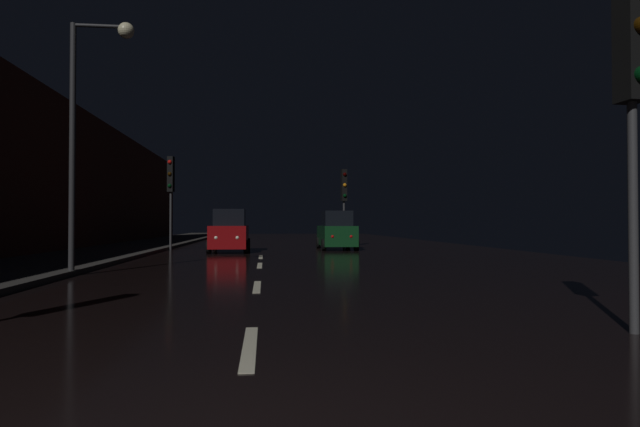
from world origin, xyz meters
The scene contains 10 objects.
ground centered at (0.00, 24.50, -0.01)m, with size 26.71×84.00×0.02m, color black.
sidewalk_left centered at (-7.15, 24.50, 0.07)m, with size 4.40×84.00×0.15m, color #33302D.
building_facade_left centered at (-9.75, 21.00, 3.73)m, with size 0.80×63.00×7.47m, color #472319.
lane_centerline centered at (0.00, 11.37, 0.01)m, with size 0.16×18.24×0.01m.
traffic_light_far_right centered at (4.86, 27.74, 3.35)m, with size 0.35×0.48×4.64m.
traffic_light_near_right centered at (4.95, 3.20, 3.58)m, with size 0.33×0.47×4.92m.
traffic_light_far_left centered at (-4.86, 25.57, 3.65)m, with size 0.36×0.48×5.00m.
streetlamp_overhead centered at (-4.59, 11.72, 4.65)m, with size 1.70×0.44×6.98m.
car_approaching_headlights centered at (-1.58, 23.35, 0.97)m, with size 1.94×4.20×2.12m.
car_parked_right_far centered at (4.05, 25.17, 0.95)m, with size 1.91×4.14×2.09m.
Camera 1 is at (0.18, -3.15, 1.44)m, focal length 29.46 mm.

